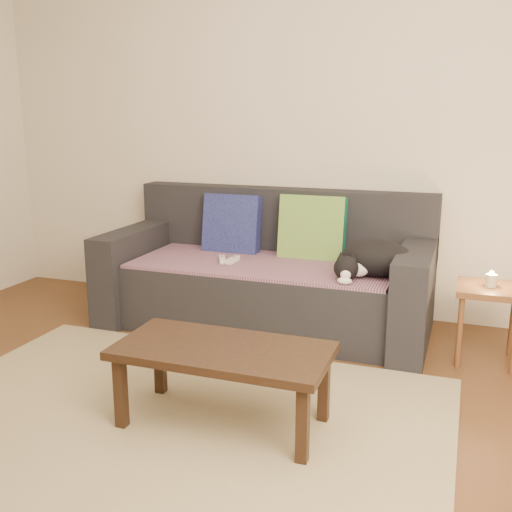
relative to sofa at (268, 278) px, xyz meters
The scene contains 13 objects.
ground 1.60m from the sofa, 90.00° to the right, with size 4.50×4.50×0.00m, color brown.
back_wall 1.08m from the sofa, 90.00° to the left, with size 4.50×0.04×2.60m, color beige.
sofa is the anchor object (origin of this frame).
throw_blanket 0.15m from the sofa, 90.00° to the right, with size 1.66×0.74×0.02m, color #4A294E.
cushion_navy 0.48m from the sofa, 152.41° to the left, with size 0.40×0.10×0.40m, color #0F1041.
cushion_green 0.44m from the sofa, 33.71° to the left, with size 0.44×0.11×0.44m, color #0E5D4B.
cat 0.78m from the sofa, 14.49° to the right, with size 0.51×0.46×0.22m.
wii_remote_a 0.34m from the sofa, 147.62° to the right, with size 0.15×0.04×0.03m, color white.
wii_remote_b 0.28m from the sofa, 140.56° to the right, with size 0.15×0.04×0.03m, color white.
side_table 1.38m from the sofa, ahead, with size 0.35×0.35×0.44m.
candle 1.39m from the sofa, ahead, with size 0.06×0.06×0.09m.
rug 1.45m from the sofa, 90.00° to the right, with size 2.50×1.80×0.01m, color tan.
coffee_table 1.38m from the sofa, 79.63° to the right, with size 0.95×0.47×0.38m.
Camera 1 is at (1.22, -2.05, 1.37)m, focal length 42.00 mm.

